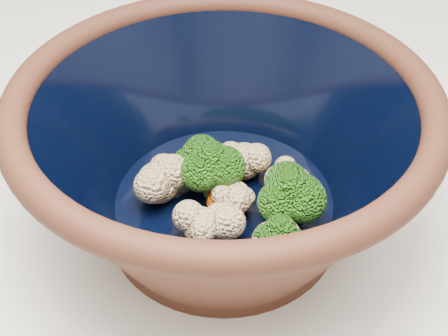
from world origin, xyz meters
TOP-DOWN VIEW (x-y plane):
  - mixing_bowl at (-0.06, 0.10)m, footprint 0.31×0.31m
  - vegetable_pile at (-0.04, 0.09)m, footprint 0.14×0.12m

SIDE VIEW (x-z plane):
  - vegetable_pile at x=-0.04m, z-range 0.93..0.98m
  - mixing_bowl at x=-0.06m, z-range 0.91..1.04m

